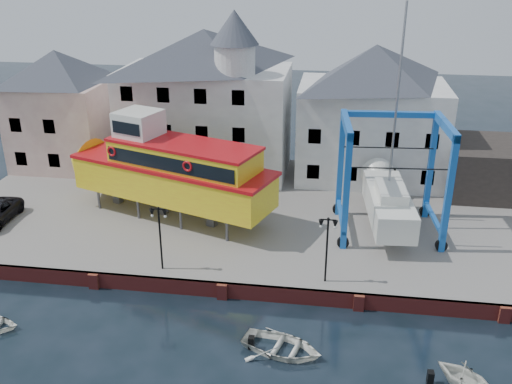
# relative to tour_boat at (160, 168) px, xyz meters

# --- Properties ---
(ground) EXTENTS (140.00, 140.00, 0.00)m
(ground) POSITION_rel_tour_boat_xyz_m (6.26, -8.92, -4.60)
(ground) COLOR black
(ground) RESTS_ON ground
(hardstanding) EXTENTS (44.00, 22.00, 1.00)m
(hardstanding) POSITION_rel_tour_boat_xyz_m (6.26, 2.08, -4.10)
(hardstanding) COLOR slate
(hardstanding) RESTS_ON ground
(quay_wall) EXTENTS (44.00, 0.47, 1.00)m
(quay_wall) POSITION_rel_tour_boat_xyz_m (6.26, -8.81, -4.10)
(quay_wall) COLOR maroon
(quay_wall) RESTS_ON ground
(building_pink) EXTENTS (8.00, 7.00, 10.30)m
(building_pink) POSITION_rel_tour_boat_xyz_m (-11.74, 9.08, 1.55)
(building_pink) COLOR tan
(building_pink) RESTS_ON hardstanding
(building_white_main) EXTENTS (14.00, 8.30, 14.00)m
(building_white_main) POSITION_rel_tour_boat_xyz_m (1.39, 9.48, 2.74)
(building_white_main) COLOR silver
(building_white_main) RESTS_ON hardstanding
(building_white_right) EXTENTS (12.00, 8.00, 11.20)m
(building_white_right) POSITION_rel_tour_boat_xyz_m (15.26, 10.08, 2.00)
(building_white_right) COLOR silver
(building_white_right) RESTS_ON hardstanding
(shed_dark) EXTENTS (8.00, 7.00, 4.00)m
(shed_dark) POSITION_rel_tour_boat_xyz_m (25.26, 8.08, -1.60)
(shed_dark) COLOR black
(shed_dark) RESTS_ON hardstanding
(lamp_post_left) EXTENTS (1.12, 0.32, 4.20)m
(lamp_post_left) POSITION_rel_tour_boat_xyz_m (2.26, -7.72, -0.43)
(lamp_post_left) COLOR black
(lamp_post_left) RESTS_ON hardstanding
(lamp_post_right) EXTENTS (1.12, 0.32, 4.20)m
(lamp_post_right) POSITION_rel_tour_boat_xyz_m (12.26, -7.72, -0.43)
(lamp_post_right) COLOR black
(lamp_post_right) RESTS_ON hardstanding
(tour_boat) EXTENTS (17.91, 9.80, 7.63)m
(tour_boat) POSITION_rel_tour_boat_xyz_m (0.00, 0.00, 0.00)
(tour_boat) COLOR #59595E
(tour_boat) RESTS_ON hardstanding
(travel_lift) EXTENTS (7.57, 10.32, 15.33)m
(travel_lift) POSITION_rel_tour_boat_xyz_m (16.18, 0.37, -1.05)
(travel_lift) COLOR blue
(travel_lift) RESTS_ON hardstanding
(motorboat_b) EXTENTS (4.87, 4.02, 0.88)m
(motorboat_b) POSITION_rel_tour_boat_xyz_m (10.27, -13.29, -4.60)
(motorboat_b) COLOR white
(motorboat_b) RESTS_ON ground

